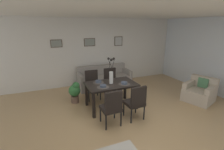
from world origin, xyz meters
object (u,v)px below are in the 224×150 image
Objects in this scene: dining_chair_near_left at (112,106)px; dining_chair_far_right at (111,80)px; sofa at (104,79)px; framed_picture_center at (90,42)px; bowl_far_left at (124,83)px; dining_table at (111,86)px; dining_chair_near_right at (92,83)px; bowl_near_left at (103,86)px; potted_plant at (75,91)px; dining_chair_far_left at (136,101)px; framed_picture_right at (118,41)px; framed_picture_left at (56,44)px; armchair at (200,92)px; centerpiece_vase at (111,74)px; bowl_near_right at (98,81)px.

dining_chair_near_left and dining_chair_far_right have the same top height.
dining_chair_near_left is 0.46× the size of sofa.
framed_picture_center reaches higher than dining_chair_far_right.
bowl_far_left is at bearing -91.59° from dining_chair_far_right.
dining_table is 1.52× the size of dining_chair_near_right.
dining_chair_near_right is 1.07m from bowl_near_left.
dining_chair_near_left reaches higher than potted_plant.
sofa is at bearing 77.08° from dining_table.
dining_chair_far_left is (0.32, -0.85, -0.14)m from dining_table.
dining_table is 8.24× the size of bowl_near_left.
bowl_far_left is 0.45× the size of framed_picture_right.
dining_chair_near_right and dining_chair_far_left have the same top height.
dining_table is at bearing -61.01° from framed_picture_left.
framed_picture_right is (-1.53, 2.88, 1.41)m from armchair.
dining_chair_far_right is at bearing 68.54° from centerpiece_vase.
bowl_near_right is 0.74m from bowl_far_left.
dining_chair_near_right and dining_chair_far_right have the same top height.
dining_chair_near_right is 1.00× the size of dining_chair_far_right.
bowl_near_right is (-0.66, -0.68, 0.27)m from dining_chair_far_right.
dining_chair_near_left is 1.69m from potted_plant.
dining_chair_near_right is 2.09× the size of framed_picture_center.
dining_chair_far_right is 5.41× the size of bowl_near_left.
framed_picture_right is at bearing 34.98° from potted_plant.
framed_picture_left is at bearing 114.33° from bowl_near_right.
centerpiece_vase reaches higher than dining_chair_near_left.
dining_table is at bearing -102.92° from sofa.
centerpiece_vase is at bearing -68.98° from dining_chair_near_right.
armchair is at bearing -10.89° from bowl_far_left.
centerpiece_vase is 0.44m from bowl_near_right.
dining_chair_near_right is 1.37× the size of potted_plant.
bowl_near_left is (0.01, -1.04, 0.27)m from dining_chair_near_right.
framed_picture_right is (0.83, 0.48, 1.42)m from sofa.
dining_table is 1.52× the size of dining_chair_far_right.
dining_table is 0.91m from dining_chair_near_right.
dining_chair_far_right is at bearing 58.45° from bowl_near_left.
framed_picture_center is at bearing 95.97° from dining_chair_far_left.
dining_chair_near_right is (0.02, 1.72, 0.00)m from dining_chair_near_left.
sofa is (0.08, 2.58, -0.23)m from dining_chair_far_left.
bowl_near_left is 0.45× the size of framed_picture_right.
framed_picture_left is 2.02m from potted_plant.
framed_picture_center is (-0.00, 2.21, 0.67)m from centerpiece_vase.
centerpiece_vase is at bearing -89.98° from framed_picture_center.
bowl_near_right is 0.25× the size of potted_plant.
dining_chair_near_left reaches higher than sofa.
bowl_near_left is at bearing -147.79° from dining_table.
armchair is at bearing -46.23° from framed_picture_center.
dining_chair_far_left is 1.04m from centerpiece_vase.
framed_picture_right is (1.22, 2.21, 1.05)m from dining_table.
bowl_near_left is 0.25× the size of potted_plant.
dining_chair_near_right is at bearing -103.18° from framed_picture_center.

